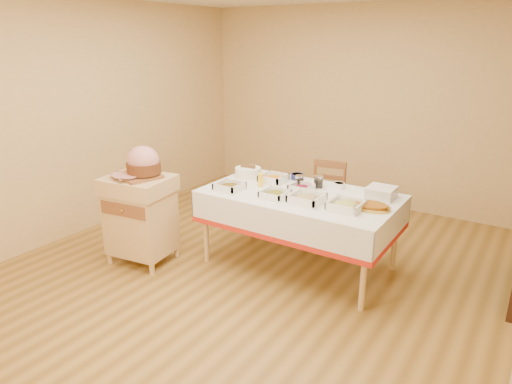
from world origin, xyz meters
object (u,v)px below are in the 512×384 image
dining_table (299,209)px  butcher_cart (140,214)px  preserve_jar_right (318,182)px  ham_on_board (142,164)px  mustard_bottle (261,180)px  brass_platter (371,206)px  dining_chair (326,200)px  plate_stack (381,193)px  bread_basket (248,172)px  preserve_jar_left (299,181)px

dining_table → butcher_cart: (-1.38, -0.75, -0.10)m
preserve_jar_right → ham_on_board: bearing=-145.2°
dining_table → preserve_jar_right: (0.07, 0.26, 0.22)m
mustard_bottle → brass_platter: mustard_bottle is taller
dining_chair → preserve_jar_right: size_ratio=7.22×
plate_stack → bread_basket: bearing=-176.0°
butcher_cart → preserve_jar_left: size_ratio=7.93×
ham_on_board → bread_basket: ham_on_board is taller
dining_table → brass_platter: (0.71, -0.04, 0.18)m
preserve_jar_right → plate_stack: size_ratio=0.50×
mustard_bottle → dining_chair: bearing=65.3°
preserve_jar_right → bread_basket: size_ratio=0.44×
plate_stack → mustard_bottle: bearing=-164.3°
bread_basket → brass_platter: (1.43, -0.23, -0.03)m
dining_table → bread_basket: bread_basket is taller
bread_basket → preserve_jar_left: bearing=0.2°
brass_platter → ham_on_board: bearing=-161.6°
ham_on_board → brass_platter: size_ratio=1.36×
dining_chair → ham_on_board: (-1.26, -1.47, 0.56)m
bread_basket → plate_stack: bearing=4.0°
preserve_jar_left → bread_basket: (-0.61, -0.00, 0.00)m
butcher_cart → bread_basket: bearing=55.1°
preserve_jar_left → brass_platter: preserve_jar_left is taller
preserve_jar_left → butcher_cart: bearing=-143.4°
dining_table → butcher_cart: size_ratio=2.06×
preserve_jar_right → plate_stack: 0.62m
bread_basket → brass_platter: size_ratio=0.81×
brass_platter → butcher_cart: bearing=-161.1°
preserve_jar_right → bread_basket: same height
ham_on_board → preserve_jar_right: bearing=34.8°
butcher_cart → preserve_jar_right: (1.44, 1.01, 0.31)m
butcher_cart → preserve_jar_right: size_ratio=7.28×
butcher_cart → mustard_bottle: size_ratio=5.55×
preserve_jar_left → bread_basket: 0.61m
dining_table → brass_platter: bearing=-3.1°
butcher_cart → dining_chair: 2.00m
ham_on_board → preserve_jar_left: ham_on_board is taller
dining_chair → brass_platter: 1.16m
butcher_cart → preserve_jar_right: 1.79m
ham_on_board → preserve_jar_right: 1.71m
preserve_jar_left → plate_stack: bearing=6.9°
butcher_cart → ham_on_board: size_ratio=1.92×
dining_chair → plate_stack: size_ratio=3.59×
dining_chair → plate_stack: dining_chair is taller
ham_on_board → mustard_bottle: ham_on_board is taller
dining_table → mustard_bottle: bearing=-176.5°
plate_stack → brass_platter: (0.02, -0.32, -0.03)m
mustard_bottle → brass_platter: 1.14m
dining_table → plate_stack: plate_stack is taller
dining_table → butcher_cart: butcher_cart is taller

